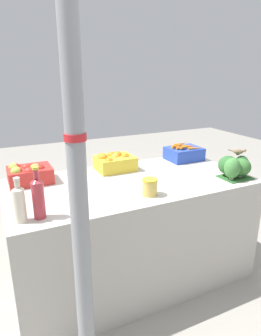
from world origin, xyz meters
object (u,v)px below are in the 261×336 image
object	(u,v)px
orange_crate	(114,162)
apple_crate	(29,173)
juice_bottle_cloudy	(19,203)
carrot_crate	(184,153)
support_pole	(76,153)
sparrow_bird	(239,151)
pickle_jar	(150,187)
broccoli_pile	(235,167)
juice_bottle_ruby	(38,197)

from	to	relation	value
orange_crate	apple_crate	bearing A→B (deg)	-179.21
juice_bottle_cloudy	carrot_crate	bearing A→B (deg)	21.92
support_pole	orange_crate	xyz separation A→B (m)	(0.58, 1.01, -0.39)
sparrow_bird	support_pole	bearing A→B (deg)	-115.55
apple_crate	orange_crate	bearing A→B (deg)	0.79
support_pole	sparrow_bird	xyz separation A→B (m)	(1.35, 0.45, -0.26)
carrot_crate	sparrow_bird	xyz separation A→B (m)	(0.09, -0.56, 0.14)
apple_crate	pickle_jar	size ratio (longest dim) A/B	2.71
carrot_crate	sparrow_bird	bearing A→B (deg)	-80.78
broccoli_pile	sparrow_bird	xyz separation A→B (m)	(0.03, 0.01, 0.11)
broccoli_pile	sparrow_bird	size ratio (longest dim) A/B	2.23
apple_crate	juice_bottle_ruby	bearing A→B (deg)	-92.28
carrot_crate	juice_bottle_ruby	distance (m)	1.50
support_pole	apple_crate	world-z (taller)	support_pole
orange_crate	sparrow_bird	bearing A→B (deg)	-35.96
support_pole	pickle_jar	xyz separation A→B (m)	(0.59, 0.43, -0.40)
orange_crate	pickle_jar	xyz separation A→B (m)	(0.01, -0.58, -0.01)
juice_bottle_cloudy	juice_bottle_ruby	size ratio (longest dim) A/B	0.85
orange_crate	sparrow_bird	xyz separation A→B (m)	(0.77, -0.56, 0.13)
broccoli_pile	juice_bottle_cloudy	size ratio (longest dim) A/B	0.94
support_pole	broccoli_pile	world-z (taller)	support_pole
broccoli_pile	sparrow_bird	distance (m)	0.12
juice_bottle_cloudy	sparrow_bird	xyz separation A→B (m)	(1.56, 0.03, 0.09)
pickle_jar	support_pole	bearing A→B (deg)	-144.13
sparrow_bird	orange_crate	bearing A→B (deg)	-169.78
apple_crate	carrot_crate	world-z (taller)	same
orange_crate	carrot_crate	xyz separation A→B (m)	(0.68, -0.00, -0.01)
broccoli_pile	juice_bottle_ruby	bearing A→B (deg)	-178.96
broccoli_pile	juice_bottle_ruby	world-z (taller)	juice_bottle_ruby
juice_bottle_ruby	pickle_jar	world-z (taller)	juice_bottle_ruby
apple_crate	pickle_jar	distance (m)	0.89
juice_bottle_ruby	orange_crate	bearing A→B (deg)	40.67
support_pole	broccoli_pile	xyz separation A→B (m)	(1.32, 0.44, -0.37)
juice_bottle_ruby	sparrow_bird	distance (m)	1.47
apple_crate	juice_bottle_cloudy	distance (m)	0.60
apple_crate	orange_crate	distance (m)	0.67
orange_crate	pickle_jar	world-z (taller)	orange_crate
juice_bottle_cloudy	sparrow_bird	world-z (taller)	juice_bottle_cloudy
juice_bottle_ruby	sparrow_bird	xyz separation A→B (m)	(1.46, 0.03, 0.08)
juice_bottle_cloudy	pickle_jar	xyz separation A→B (m)	(0.80, 0.01, -0.05)
juice_bottle_ruby	broccoli_pile	bearing A→B (deg)	1.04
broccoli_pile	orange_crate	bearing A→B (deg)	142.62
apple_crate	carrot_crate	bearing A→B (deg)	0.29
carrot_crate	broccoli_pile	xyz separation A→B (m)	(0.06, -0.57, 0.02)
support_pole	juice_bottle_cloudy	xyz separation A→B (m)	(-0.21, 0.41, -0.35)
orange_crate	pickle_jar	bearing A→B (deg)	-89.11
juice_bottle_cloudy	juice_bottle_ruby	world-z (taller)	juice_bottle_ruby
support_pole	carrot_crate	world-z (taller)	support_pole
orange_crate	broccoli_pile	distance (m)	0.94
broccoli_pile	juice_bottle_ruby	size ratio (longest dim) A/B	0.80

